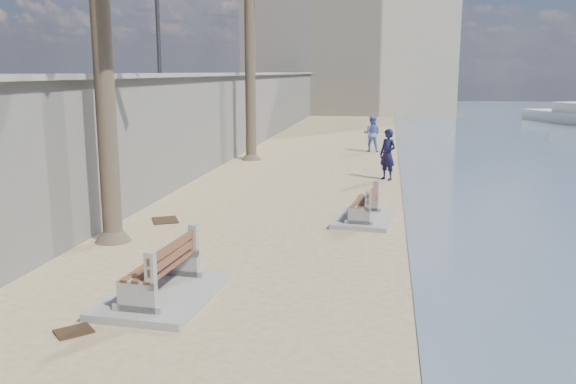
{
  "coord_description": "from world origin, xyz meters",
  "views": [
    {
      "loc": [
        1.49,
        -5.23,
        3.65
      ],
      "look_at": [
        -0.5,
        7.0,
        1.2
      ],
      "focal_mm": 38.0,
      "sensor_mm": 36.0,
      "label": 1
    }
  ],
  "objects": [
    {
      "name": "seawall",
      "position": [
        -5.2,
        20.0,
        1.75
      ],
      "size": [
        0.45,
        70.0,
        3.5
      ],
      "primitive_type": "cube",
      "color": "gray",
      "rests_on": "ground_plane"
    },
    {
      "name": "wall_cap",
      "position": [
        -5.2,
        20.0,
        3.55
      ],
      "size": [
        0.8,
        70.0,
        0.12
      ],
      "primitive_type": "cube",
      "color": "gray",
      "rests_on": "seawall"
    },
    {
      "name": "end_building",
      "position": [
        -2.0,
        52.0,
        7.0
      ],
      "size": [
        18.0,
        12.0,
        14.0
      ],
      "primitive_type": "cube",
      "color": "#B7AA93",
      "rests_on": "ground_plane"
    },
    {
      "name": "bench_near",
      "position": [
        -2.05,
        3.74,
        0.42
      ],
      "size": [
        1.73,
        2.41,
        0.97
      ],
      "color": "gray",
      "rests_on": "ground_plane"
    },
    {
      "name": "bench_far",
      "position": [
        0.98,
        9.58,
        0.36
      ],
      "size": [
        1.56,
        2.12,
        0.83
      ],
      "color": "gray",
      "rests_on": "ground_plane"
    },
    {
      "name": "person_a",
      "position": [
        1.53,
        15.67,
        1.01
      ],
      "size": [
        0.87,
        0.85,
        2.01
      ],
      "primitive_type": "imported",
      "rotation": [
        0.0,
        0.0,
        -0.71
      ],
      "color": "black",
      "rests_on": "ground_plane"
    },
    {
      "name": "person_b",
      "position": [
        0.8,
        23.17,
        0.92
      ],
      "size": [
        1.0,
        0.84,
        1.85
      ],
      "primitive_type": "imported",
      "rotation": [
        0.0,
        0.0,
        2.95
      ],
      "color": "#5368AC",
      "rests_on": "ground_plane"
    },
    {
      "name": "yacht_far",
      "position": [
        14.36,
        41.8,
        0.35
      ],
      "size": [
        4.84,
        8.25,
        1.5
      ],
      "primitive_type": null,
      "rotation": [
        0.0,
        0.0,
        1.92
      ],
      "color": "silver",
      "rests_on": "bay_water"
    },
    {
      "name": "debris_c",
      "position": [
        -3.9,
        8.84,
        0.01
      ],
      "size": [
        0.87,
        0.93,
        0.03
      ],
      "primitive_type": "cube",
      "rotation": [
        0.0,
        0.0,
        2.03
      ],
      "color": "#382616",
      "rests_on": "ground_plane"
    },
    {
      "name": "debris_d",
      "position": [
        -2.83,
        2.31,
        0.01
      ],
      "size": [
        0.63,
        0.63,
        0.03
      ],
      "primitive_type": "cube",
      "rotation": [
        0.0,
        0.0,
        0.78
      ],
      "color": "#382616",
      "rests_on": "ground_plane"
    }
  ]
}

